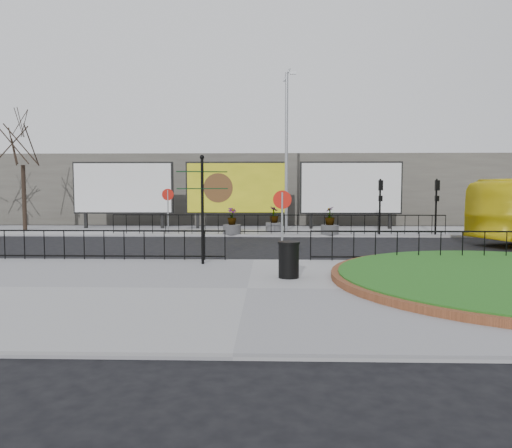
{
  "coord_description": "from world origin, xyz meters",
  "views": [
    {
      "loc": [
        0.58,
        -17.64,
        2.75
      ],
      "look_at": [
        0.07,
        0.54,
        1.35
      ],
      "focal_mm": 35.0,
      "sensor_mm": 36.0,
      "label": 1
    }
  ],
  "objects_px": {
    "fingerpost_sign": "(202,199)",
    "litter_bin": "(289,260)",
    "planter_a": "(232,225)",
    "planter_b": "(274,223)",
    "lamp_post": "(287,149)",
    "planter_c": "(330,224)",
    "billboard_mid": "(236,188)"
  },
  "relations": [
    {
      "from": "lamp_post",
      "to": "litter_bin",
      "type": "distance_m",
      "value": 15.1
    },
    {
      "from": "litter_bin",
      "to": "planter_a",
      "type": "xyz_separation_m",
      "value": [
        -2.62,
        12.9,
        -0.03
      ]
    },
    {
      "from": "billboard_mid",
      "to": "planter_a",
      "type": "relative_size",
      "value": 4.31
    },
    {
      "from": "fingerpost_sign",
      "to": "lamp_post",
      "type": "bearing_deg",
      "value": 62.36
    },
    {
      "from": "lamp_post",
      "to": "planter_c",
      "type": "distance_m",
      "value": 5.01
    },
    {
      "from": "planter_a",
      "to": "litter_bin",
      "type": "bearing_deg",
      "value": -78.53
    },
    {
      "from": "planter_a",
      "to": "planter_c",
      "type": "height_order",
      "value": "planter_c"
    },
    {
      "from": "billboard_mid",
      "to": "fingerpost_sign",
      "type": "bearing_deg",
      "value": -90.75
    },
    {
      "from": "billboard_mid",
      "to": "planter_c",
      "type": "relative_size",
      "value": 4.11
    },
    {
      "from": "planter_a",
      "to": "planter_c",
      "type": "bearing_deg",
      "value": 0.0
    },
    {
      "from": "lamp_post",
      "to": "planter_a",
      "type": "bearing_deg",
      "value": -151.98
    },
    {
      "from": "lamp_post",
      "to": "billboard_mid",
      "type": "bearing_deg",
      "value": 146.75
    },
    {
      "from": "fingerpost_sign",
      "to": "planter_b",
      "type": "height_order",
      "value": "fingerpost_sign"
    },
    {
      "from": "planter_b",
      "to": "planter_c",
      "type": "height_order",
      "value": "planter_c"
    },
    {
      "from": "lamp_post",
      "to": "planter_b",
      "type": "xyz_separation_m",
      "value": [
        -0.7,
        -0.0,
        -4.19
      ]
    },
    {
      "from": "lamp_post",
      "to": "litter_bin",
      "type": "height_order",
      "value": "lamp_post"
    },
    {
      "from": "billboard_mid",
      "to": "litter_bin",
      "type": "relative_size",
      "value": 5.95
    },
    {
      "from": "billboard_mid",
      "to": "planter_a",
      "type": "xyz_separation_m",
      "value": [
        -0.0,
        -3.57,
        -1.98
      ]
    },
    {
      "from": "planter_a",
      "to": "planter_c",
      "type": "relative_size",
      "value": 0.95
    },
    {
      "from": "fingerpost_sign",
      "to": "litter_bin",
      "type": "bearing_deg",
      "value": -54.08
    },
    {
      "from": "fingerpost_sign",
      "to": "litter_bin",
      "type": "distance_m",
      "value": 4.09
    },
    {
      "from": "planter_b",
      "to": "planter_a",
      "type": "bearing_deg",
      "value": -145.26
    },
    {
      "from": "billboard_mid",
      "to": "planter_c",
      "type": "distance_m",
      "value": 6.69
    },
    {
      "from": "planter_a",
      "to": "planter_b",
      "type": "xyz_separation_m",
      "value": [
        2.31,
        1.6,
        0.02
      ]
    },
    {
      "from": "planter_b",
      "to": "lamp_post",
      "type": "bearing_deg",
      "value": 0.0
    },
    {
      "from": "planter_b",
      "to": "billboard_mid",
      "type": "bearing_deg",
      "value": 139.48
    },
    {
      "from": "litter_bin",
      "to": "planter_c",
      "type": "height_order",
      "value": "planter_c"
    },
    {
      "from": "fingerpost_sign",
      "to": "planter_b",
      "type": "bearing_deg",
      "value": 65.52
    },
    {
      "from": "litter_bin",
      "to": "planter_c",
      "type": "xyz_separation_m",
      "value": [
        2.7,
        12.9,
        0.03
      ]
    },
    {
      "from": "litter_bin",
      "to": "planter_b",
      "type": "height_order",
      "value": "planter_b"
    },
    {
      "from": "planter_a",
      "to": "planter_b",
      "type": "height_order",
      "value": "planter_b"
    },
    {
      "from": "fingerpost_sign",
      "to": "planter_c",
      "type": "height_order",
      "value": "fingerpost_sign"
    }
  ]
}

